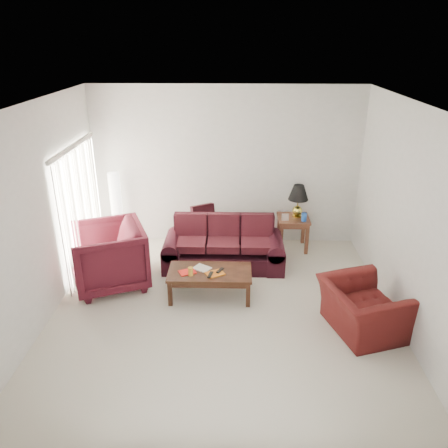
{
  "coord_description": "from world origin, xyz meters",
  "views": [
    {
      "loc": [
        0.17,
        -5.43,
        3.77
      ],
      "look_at": [
        0.0,
        0.85,
        1.05
      ],
      "focal_mm": 35.0,
      "sensor_mm": 36.0,
      "label": 1
    }
  ],
  "objects_px": {
    "end_table": "(292,233)",
    "armchair_left": "(109,256)",
    "coffee_table": "(210,284)",
    "armchair_right": "(362,309)",
    "sofa": "(224,244)",
    "floor_lamp": "(117,210)"
  },
  "relations": [
    {
      "from": "floor_lamp",
      "to": "coffee_table",
      "type": "relative_size",
      "value": 1.16
    },
    {
      "from": "end_table",
      "to": "armchair_left",
      "type": "distance_m",
      "value": 3.44
    },
    {
      "from": "floor_lamp",
      "to": "armchair_left",
      "type": "distance_m",
      "value": 1.51
    },
    {
      "from": "end_table",
      "to": "armchair_right",
      "type": "distance_m",
      "value": 2.61
    },
    {
      "from": "sofa",
      "to": "end_table",
      "type": "height_order",
      "value": "sofa"
    },
    {
      "from": "armchair_right",
      "to": "coffee_table",
      "type": "relative_size",
      "value": 0.83
    },
    {
      "from": "floor_lamp",
      "to": "armchair_left",
      "type": "xyz_separation_m",
      "value": [
        0.22,
        -1.48,
        -0.22
      ]
    },
    {
      "from": "end_table",
      "to": "armchair_left",
      "type": "bearing_deg",
      "value": -155.38
    },
    {
      "from": "armchair_left",
      "to": "coffee_table",
      "type": "height_order",
      "value": "armchair_left"
    },
    {
      "from": "coffee_table",
      "to": "end_table",
      "type": "bearing_deg",
      "value": 41.79
    },
    {
      "from": "sofa",
      "to": "armchair_left",
      "type": "relative_size",
      "value": 1.84
    },
    {
      "from": "sofa",
      "to": "armchair_right",
      "type": "bearing_deg",
      "value": -38.91
    },
    {
      "from": "armchair_right",
      "to": "coffee_table",
      "type": "bearing_deg",
      "value": 51.86
    },
    {
      "from": "sofa",
      "to": "floor_lamp",
      "type": "relative_size",
      "value": 1.42
    },
    {
      "from": "floor_lamp",
      "to": "armchair_left",
      "type": "height_order",
      "value": "floor_lamp"
    },
    {
      "from": "sofa",
      "to": "floor_lamp",
      "type": "height_order",
      "value": "floor_lamp"
    },
    {
      "from": "end_table",
      "to": "armchair_right",
      "type": "xyz_separation_m",
      "value": [
        0.65,
        -2.53,
        0.03
      ]
    },
    {
      "from": "coffee_table",
      "to": "floor_lamp",
      "type": "bearing_deg",
      "value": 128.4
    },
    {
      "from": "end_table",
      "to": "armchair_left",
      "type": "height_order",
      "value": "armchair_left"
    },
    {
      "from": "end_table",
      "to": "coffee_table",
      "type": "relative_size",
      "value": 0.5
    },
    {
      "from": "armchair_left",
      "to": "coffee_table",
      "type": "bearing_deg",
      "value": 57.11
    },
    {
      "from": "floor_lamp",
      "to": "coffee_table",
      "type": "distance_m",
      "value": 2.63
    }
  ]
}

